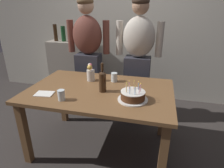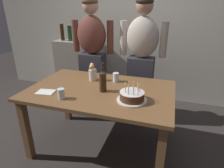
{
  "view_description": "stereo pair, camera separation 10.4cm",
  "coord_description": "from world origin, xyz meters",
  "px_view_note": "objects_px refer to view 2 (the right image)",
  "views": [
    {
      "loc": [
        0.57,
        -1.72,
        1.54
      ],
      "look_at": [
        0.15,
        -0.06,
        0.84
      ],
      "focal_mm": 30.28,
      "sensor_mm": 36.0,
      "label": 1
    },
    {
      "loc": [
        0.67,
        -1.69,
        1.54
      ],
      "look_at": [
        0.15,
        -0.06,
        0.84
      ],
      "focal_mm": 30.28,
      "sensor_mm": 36.0,
      "label": 2
    }
  ],
  "objects_px": {
    "wine_bottle": "(103,80)",
    "napkin_stack": "(46,92)",
    "water_glass_near": "(61,94)",
    "person_woman_cardigan": "(141,61)",
    "birthday_cake": "(132,96)",
    "person_man_bearded": "(92,57)",
    "water_glass_far": "(116,77)",
    "flower_vase": "(93,73)"
  },
  "relations": [
    {
      "from": "person_man_bearded",
      "to": "person_woman_cardigan",
      "type": "bearing_deg",
      "value": -180.0
    },
    {
      "from": "birthday_cake",
      "to": "wine_bottle",
      "type": "bearing_deg",
      "value": 160.15
    },
    {
      "from": "water_glass_far",
      "to": "person_man_bearded",
      "type": "bearing_deg",
      "value": 135.3
    },
    {
      "from": "birthday_cake",
      "to": "person_man_bearded",
      "type": "relative_size",
      "value": 0.17
    },
    {
      "from": "flower_vase",
      "to": "person_man_bearded",
      "type": "bearing_deg",
      "value": 113.19
    },
    {
      "from": "water_glass_near",
      "to": "person_woman_cardigan",
      "type": "relative_size",
      "value": 0.06
    },
    {
      "from": "wine_bottle",
      "to": "napkin_stack",
      "type": "bearing_deg",
      "value": -159.18
    },
    {
      "from": "water_glass_near",
      "to": "flower_vase",
      "type": "height_order",
      "value": "flower_vase"
    },
    {
      "from": "birthday_cake",
      "to": "water_glass_far",
      "type": "xyz_separation_m",
      "value": [
        -0.28,
        0.41,
        0.01
      ]
    },
    {
      "from": "birthday_cake",
      "to": "wine_bottle",
      "type": "height_order",
      "value": "wine_bottle"
    },
    {
      "from": "water_glass_far",
      "to": "wine_bottle",
      "type": "bearing_deg",
      "value": -99.36
    },
    {
      "from": "flower_vase",
      "to": "person_woman_cardigan",
      "type": "distance_m",
      "value": 0.72
    },
    {
      "from": "water_glass_near",
      "to": "wine_bottle",
      "type": "xyz_separation_m",
      "value": [
        0.31,
        0.28,
        0.07
      ]
    },
    {
      "from": "water_glass_far",
      "to": "napkin_stack",
      "type": "relative_size",
      "value": 0.59
    },
    {
      "from": "flower_vase",
      "to": "wine_bottle",
      "type": "bearing_deg",
      "value": -49.3
    },
    {
      "from": "napkin_stack",
      "to": "flower_vase",
      "type": "distance_m",
      "value": 0.57
    },
    {
      "from": "napkin_stack",
      "to": "person_woman_cardigan",
      "type": "relative_size",
      "value": 0.11
    },
    {
      "from": "napkin_stack",
      "to": "person_woman_cardigan",
      "type": "distance_m",
      "value": 1.28
    },
    {
      "from": "wine_bottle",
      "to": "flower_vase",
      "type": "bearing_deg",
      "value": 130.7
    },
    {
      "from": "water_glass_near",
      "to": "person_woman_cardigan",
      "type": "height_order",
      "value": "person_woman_cardigan"
    },
    {
      "from": "water_glass_near",
      "to": "person_man_bearded",
      "type": "xyz_separation_m",
      "value": [
        -0.14,
        1.07,
        0.08
      ]
    },
    {
      "from": "birthday_cake",
      "to": "water_glass_far",
      "type": "height_order",
      "value": "birthday_cake"
    },
    {
      "from": "napkin_stack",
      "to": "birthday_cake",
      "type": "bearing_deg",
      "value": 5.83
    },
    {
      "from": "water_glass_far",
      "to": "person_woman_cardigan",
      "type": "xyz_separation_m",
      "value": [
        0.2,
        0.49,
        0.08
      ]
    },
    {
      "from": "wine_bottle",
      "to": "flower_vase",
      "type": "relative_size",
      "value": 1.45
    },
    {
      "from": "flower_vase",
      "to": "person_woman_cardigan",
      "type": "relative_size",
      "value": 0.12
    },
    {
      "from": "birthday_cake",
      "to": "person_woman_cardigan",
      "type": "relative_size",
      "value": 0.17
    },
    {
      "from": "person_man_bearded",
      "to": "wine_bottle",
      "type": "bearing_deg",
      "value": 119.63
    },
    {
      "from": "water_glass_far",
      "to": "person_woman_cardigan",
      "type": "relative_size",
      "value": 0.06
    },
    {
      "from": "person_woman_cardigan",
      "to": "person_man_bearded",
      "type": "bearing_deg",
      "value": 0.0
    },
    {
      "from": "water_glass_far",
      "to": "wine_bottle",
      "type": "relative_size",
      "value": 0.35
    },
    {
      "from": "flower_vase",
      "to": "person_man_bearded",
      "type": "xyz_separation_m",
      "value": [
        -0.23,
        0.53,
        0.04
      ]
    },
    {
      "from": "water_glass_far",
      "to": "water_glass_near",
      "type": "bearing_deg",
      "value": -122.18
    },
    {
      "from": "napkin_stack",
      "to": "flower_vase",
      "type": "xyz_separation_m",
      "value": [
        0.32,
        0.46,
        0.09
      ]
    },
    {
      "from": "wine_bottle",
      "to": "person_man_bearded",
      "type": "bearing_deg",
      "value": 119.63
    },
    {
      "from": "napkin_stack",
      "to": "person_woman_cardigan",
      "type": "height_order",
      "value": "person_woman_cardigan"
    },
    {
      "from": "water_glass_near",
      "to": "napkin_stack",
      "type": "relative_size",
      "value": 0.57
    },
    {
      "from": "water_glass_near",
      "to": "flower_vase",
      "type": "relative_size",
      "value": 0.48
    },
    {
      "from": "person_woman_cardigan",
      "to": "water_glass_near",
      "type": "bearing_deg",
      "value": 62.09
    },
    {
      "from": "water_glass_near",
      "to": "wine_bottle",
      "type": "relative_size",
      "value": 0.33
    },
    {
      "from": "wine_bottle",
      "to": "water_glass_near",
      "type": "bearing_deg",
      "value": -138.46
    },
    {
      "from": "birthday_cake",
      "to": "person_man_bearded",
      "type": "xyz_separation_m",
      "value": [
        -0.78,
        0.91,
        0.09
      ]
    }
  ]
}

